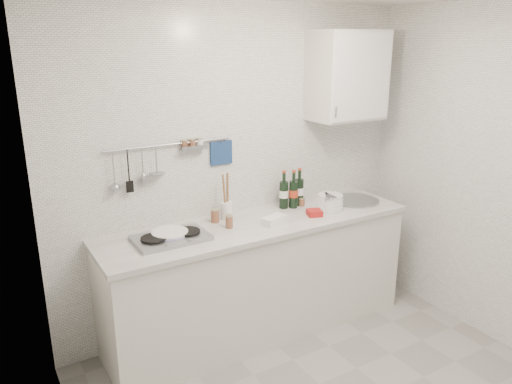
# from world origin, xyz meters

# --- Properties ---
(back_wall) EXTENTS (3.00, 0.02, 2.50)m
(back_wall) POSITION_xyz_m (0.00, 1.40, 1.25)
(back_wall) COLOR silver
(back_wall) RESTS_ON floor
(wall_left) EXTENTS (0.02, 2.80, 2.50)m
(wall_left) POSITION_xyz_m (-1.50, 0.00, 1.25)
(wall_left) COLOR silver
(wall_left) RESTS_ON floor
(counter) EXTENTS (2.44, 0.64, 0.96)m
(counter) POSITION_xyz_m (0.01, 1.10, 0.43)
(counter) COLOR silver
(counter) RESTS_ON floor
(wall_rail) EXTENTS (0.98, 0.09, 0.34)m
(wall_rail) POSITION_xyz_m (-0.60, 1.37, 1.43)
(wall_rail) COLOR #93969B
(wall_rail) RESTS_ON back_wall
(wall_cabinet) EXTENTS (0.60, 0.38, 0.70)m
(wall_cabinet) POSITION_xyz_m (0.90, 1.22, 1.95)
(wall_cabinet) COLOR silver
(wall_cabinet) RESTS_ON back_wall
(plate_stack_hob) EXTENTS (0.28, 0.27, 0.05)m
(plate_stack_hob) POSITION_xyz_m (-0.70, 1.13, 0.94)
(plate_stack_hob) COLOR #4F54B4
(plate_stack_hob) RESTS_ON counter
(plate_stack_sink) EXTENTS (0.27, 0.25, 0.11)m
(plate_stack_sink) POSITION_xyz_m (0.65, 1.07, 0.97)
(plate_stack_sink) COLOR white
(plate_stack_sink) RESTS_ON counter
(wine_bottles) EXTENTS (0.22, 0.10, 0.31)m
(wine_bottles) POSITION_xyz_m (0.41, 1.25, 1.07)
(wine_bottles) COLOR black
(wine_bottles) RESTS_ON counter
(butter_dish) EXTENTS (0.21, 0.15, 0.06)m
(butter_dish) POSITION_xyz_m (0.07, 1.00, 0.95)
(butter_dish) COLOR white
(butter_dish) RESTS_ON counter
(strawberry_punnet) EXTENTS (0.14, 0.14, 0.05)m
(strawberry_punnet) POSITION_xyz_m (0.44, 0.99, 0.94)
(strawberry_punnet) COLOR red
(strawberry_punnet) RESTS_ON counter
(utensil_crock) EXTENTS (0.09, 0.09, 0.37)m
(utensil_crock) POSITION_xyz_m (-0.18, 1.27, 1.01)
(utensil_crock) COLOR white
(utensil_crock) RESTS_ON counter
(jar_a) EXTENTS (0.07, 0.07, 0.10)m
(jar_a) POSITION_xyz_m (-0.29, 1.26, 0.97)
(jar_a) COLOR brown
(jar_a) RESTS_ON counter
(jar_b) EXTENTS (0.06, 0.06, 0.08)m
(jar_b) POSITION_xyz_m (0.45, 1.29, 0.96)
(jar_b) COLOR brown
(jar_b) RESTS_ON counter
(jar_c) EXTENTS (0.06, 0.06, 0.07)m
(jar_c) POSITION_xyz_m (0.49, 1.23, 0.96)
(jar_c) COLOR brown
(jar_c) RESTS_ON counter
(jar_d) EXTENTS (0.06, 0.06, 0.10)m
(jar_d) POSITION_xyz_m (-0.25, 1.10, 0.97)
(jar_d) COLOR brown
(jar_d) RESTS_ON counter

